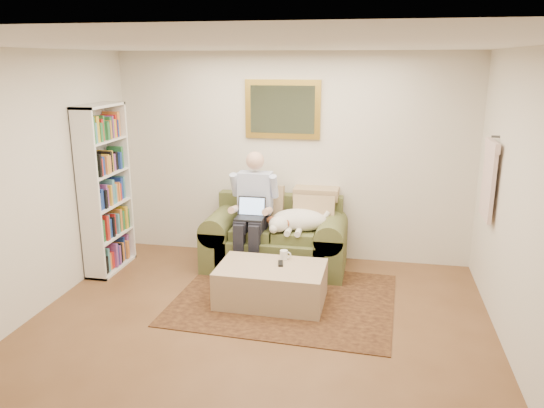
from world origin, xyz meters
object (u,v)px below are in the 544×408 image
(sofa, at_px, (276,244))
(sleeping_dog, at_px, (300,220))
(bookshelf, at_px, (105,189))
(seated_man, at_px, (252,214))
(laptop, at_px, (251,212))
(ottoman, at_px, (271,284))
(coffee_mug, at_px, (284,255))

(sofa, height_order, sleeping_dog, sofa)
(sleeping_dog, xyz_separation_m, bookshelf, (-2.29, -0.35, 0.35))
(seated_man, bearing_deg, sleeping_dog, 7.13)
(laptop, relative_size, sleeping_dog, 0.47)
(ottoman, bearing_deg, sleeping_dog, 79.68)
(sofa, relative_size, bookshelf, 0.85)
(sofa, xyz_separation_m, laptop, (-0.26, -0.22, 0.46))
(seated_man, distance_m, sleeping_dog, 0.57)
(seated_man, distance_m, coffee_mug, 0.82)
(seated_man, relative_size, coffee_mug, 14.37)
(ottoman, bearing_deg, bookshelf, 165.52)
(laptop, height_order, bookshelf, bookshelf)
(sleeping_dog, height_order, ottoman, sleeping_dog)
(ottoman, distance_m, coffee_mug, 0.35)
(sleeping_dog, bearing_deg, laptop, -166.36)
(sofa, xyz_separation_m, sleeping_dog, (0.31, -0.09, 0.36))
(coffee_mug, bearing_deg, ottoman, -111.85)
(sofa, height_order, coffee_mug, sofa)
(coffee_mug, bearing_deg, laptop, 132.79)
(laptop, bearing_deg, bookshelf, -173.05)
(laptop, height_order, ottoman, laptop)
(sleeping_dog, bearing_deg, sofa, 164.26)
(sleeping_dog, bearing_deg, coffee_mug, -96.08)
(bookshelf, bearing_deg, ottoman, -14.48)
(ottoman, bearing_deg, laptop, 117.69)
(sofa, bearing_deg, seated_man, -148.55)
(seated_man, bearing_deg, ottoman, -64.23)
(sleeping_dog, relative_size, ottoman, 0.63)
(sofa, xyz_separation_m, coffee_mug, (0.24, -0.75, 0.16))
(laptop, xyz_separation_m, ottoman, (0.40, -0.76, -0.55))
(ottoman, bearing_deg, seated_man, 115.77)
(sleeping_dog, distance_m, bookshelf, 2.35)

